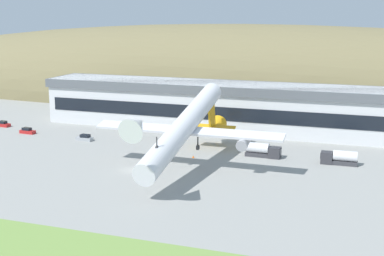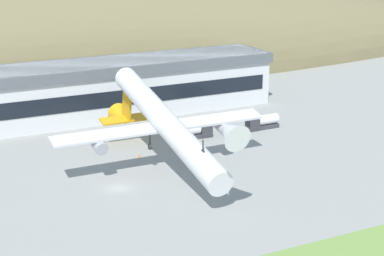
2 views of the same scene
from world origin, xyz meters
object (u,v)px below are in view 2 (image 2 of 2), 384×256
Objects in this scene: terminal_building at (72,89)px; box_truck at (193,132)px; cargo_airplane at (164,124)px; fuel_truck at (263,122)px; traffic_cone_0 at (139,156)px.

terminal_building is 12.19× the size of box_truck.
box_truck is at bearing 48.45° from cargo_airplane.
traffic_cone_0 is (-31.19, -5.15, -1.19)m from fuel_truck.
cargo_airplane reaches higher than fuel_truck.
fuel_truck is 13.33× the size of traffic_cone_0.
fuel_truck is 31.63m from traffic_cone_0.
cargo_airplane is 12.53m from traffic_cone_0.
box_truck is at bearing 21.97° from traffic_cone_0.
fuel_truck is 0.96× the size of box_truck.
fuel_truck reaches higher than traffic_cone_0.
cargo_airplane is at bearing -154.68° from fuel_truck.
terminal_building reaches higher than traffic_cone_0.
terminal_building reaches higher than box_truck.
fuel_truck is at bearing 9.37° from traffic_cone_0.
fuel_truck is at bearing -35.70° from terminal_building.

